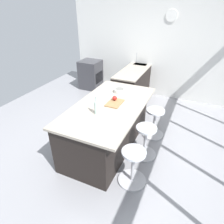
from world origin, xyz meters
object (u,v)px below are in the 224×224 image
stool_by_window (154,124)px  kitchen_island (107,125)px  stool_near_camera (133,168)px  cutting_board (115,103)px  stool_middle (145,142)px  apple_red (115,98)px  oven_range (91,75)px  fruit_bowl (120,90)px  water_bottle (96,107)px

stool_by_window → kitchen_island: bearing=-48.2°
stool_by_window → stool_near_camera: size_ratio=1.00×
stool_near_camera → cutting_board: bearing=-139.9°
stool_middle → apple_red: (-0.17, -0.67, 0.67)m
kitchen_island → apple_red: apple_red is taller
stool_near_camera → apple_red: (-0.83, -0.67, 0.67)m
cutting_board → stool_by_window: bearing=132.2°
stool_by_window → oven_range: bearing=-125.0°
fruit_bowl → stool_by_window: bearing=96.7°
stool_near_camera → cutting_board: size_ratio=1.69×
cutting_board → water_bottle: 0.48m
stool_near_camera → water_bottle: 1.09m
stool_near_camera → water_bottle: (-0.30, -0.76, 0.73)m
apple_red → fruit_bowl: (-0.41, -0.07, -0.02)m
apple_red → fruit_bowl: bearing=-170.0°
stool_by_window → stool_near_camera: 1.33m
oven_range → cutting_board: bearing=38.5°
stool_near_camera → water_bottle: water_bottle is taller
kitchen_island → stool_near_camera: bearing=48.2°
oven_range → apple_red: bearing=38.9°
apple_red → water_bottle: 0.54m
stool_middle → stool_near_camera: bearing=0.0°
oven_range → stool_near_camera: 3.94m
kitchen_island → apple_red: (-0.17, 0.07, 0.50)m
kitchen_island → apple_red: bearing=156.7°
stool_middle → apple_red: apple_red is taller
stool_middle → fruit_bowl: bearing=-127.8°
stool_by_window → stool_middle: 0.66m
oven_range → stool_middle: (2.40, 2.47, -0.15)m
oven_range → water_bottle: 3.30m
apple_red → stool_middle: bearing=75.9°
oven_range → stool_by_window: 3.02m
oven_range → stool_middle: oven_range is taller
stool_middle → oven_range: bearing=-134.1°
stool_near_camera → cutting_board: cutting_board is taller
stool_by_window → cutting_board: cutting_board is taller
water_bottle → fruit_bowl: (-0.94, 0.02, -0.08)m
kitchen_island → stool_by_window: kitchen_island is taller
cutting_board → water_bottle: water_bottle is taller
oven_range → stool_by_window: (1.73, 2.47, -0.15)m
stool_near_camera → cutting_board: (-0.75, -0.64, 0.61)m
fruit_bowl → apple_red: bearing=10.0°
kitchen_island → water_bottle: 0.67m
oven_range → kitchen_island: (2.40, 1.72, 0.01)m
fruit_bowl → stool_near_camera: bearing=30.9°
apple_red → cutting_board: bearing=24.4°
cutting_board → stool_middle: bearing=82.1°
water_bottle → fruit_bowl: size_ratio=1.41×
kitchen_island → stool_near_camera: 1.01m
cutting_board → kitchen_island: bearing=-51.2°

